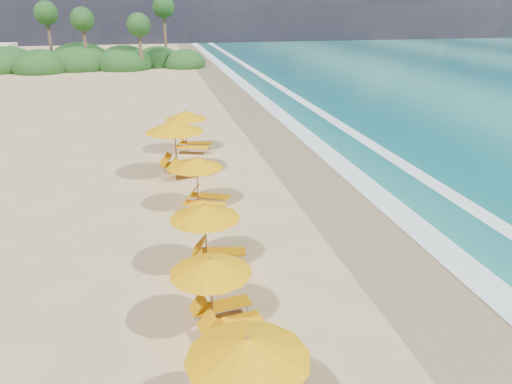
% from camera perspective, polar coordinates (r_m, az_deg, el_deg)
% --- Properties ---
extents(ground, '(160.00, 160.00, 0.00)m').
position_cam_1_polar(ground, '(17.91, 0.00, -3.58)').
color(ground, tan).
rests_on(ground, ground).
extents(wet_sand, '(4.00, 160.00, 0.01)m').
position_cam_1_polar(wet_sand, '(19.09, 11.83, -2.41)').
color(wet_sand, '#8E7A54').
rests_on(wet_sand, ground).
extents(surf_foam, '(4.00, 160.00, 0.01)m').
position_cam_1_polar(surf_foam, '(20.28, 18.84, -1.62)').
color(surf_foam, white).
rests_on(surf_foam, ground).
extents(station_0, '(2.52, 2.35, 2.26)m').
position_cam_1_polar(station_0, '(9.34, 0.20, -20.98)').
color(station_0, olive).
rests_on(station_0, ground).
extents(station_1, '(2.38, 2.26, 2.00)m').
position_cam_1_polar(station_1, '(12.05, -4.48, -10.98)').
color(station_1, olive).
rests_on(station_1, ground).
extents(station_2, '(2.55, 2.44, 2.12)m').
position_cam_1_polar(station_2, '(14.55, -5.23, -4.69)').
color(station_2, olive).
rests_on(station_2, ground).
extents(station_3, '(2.68, 2.65, 2.07)m').
position_cam_1_polar(station_3, '(18.90, -6.38, 1.47)').
color(station_3, olive).
rests_on(station_3, ground).
extents(station_4, '(3.36, 3.26, 2.67)m').
position_cam_1_polar(station_4, '(22.59, -8.82, 5.57)').
color(station_4, olive).
rests_on(station_4, ground).
extents(station_5, '(2.87, 2.81, 2.25)m').
position_cam_1_polar(station_5, '(26.28, -7.74, 7.32)').
color(station_5, olive).
rests_on(station_5, ground).
extents(treeline, '(25.80, 8.80, 9.74)m').
position_cam_1_polar(treeline, '(62.07, -18.77, 14.24)').
color(treeline, '#163D14').
rests_on(treeline, ground).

